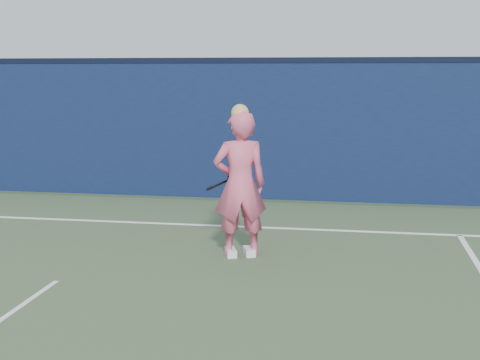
# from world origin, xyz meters

# --- Properties ---
(ground) EXTENTS (80.00, 80.00, 0.00)m
(ground) POSITION_xyz_m (0.00, 0.00, 0.00)
(ground) COLOR #30482C
(ground) RESTS_ON ground
(backstop_wall) EXTENTS (24.00, 0.40, 2.50)m
(backstop_wall) POSITION_xyz_m (0.00, 6.50, 1.25)
(backstop_wall) COLOR #0D183A
(backstop_wall) RESTS_ON ground
(wall_cap) EXTENTS (24.00, 0.42, 0.10)m
(wall_cap) POSITION_xyz_m (0.00, 6.50, 2.55)
(wall_cap) COLOR black
(wall_cap) RESTS_ON backstop_wall
(player) EXTENTS (0.79, 0.65, 1.95)m
(player) POSITION_xyz_m (1.85, 2.42, 0.94)
(player) COLOR #E3587B
(player) RESTS_ON ground
(racket) EXTENTS (0.46, 0.44, 0.32)m
(racket) POSITION_xyz_m (1.69, 2.90, 0.93)
(racket) COLOR black
(racket) RESTS_ON ground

